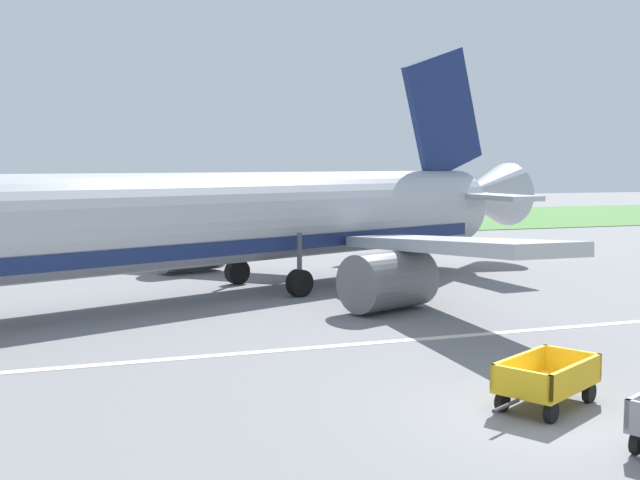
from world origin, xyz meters
TOP-DOWN VIEW (x-y plane):
  - ground_plane at (0.00, 0.00)m, footprint 220.00×220.00m
  - grass_strip at (0.00, 55.43)m, footprint 220.00×28.00m
  - apron_stripe at (0.00, 7.52)m, footprint 120.00×0.36m
  - airplane at (-2.35, 17.63)m, footprint 36.15×29.48m
  - baggage_cart_second_in_row at (0.63, 0.62)m, footprint 3.47×2.43m

SIDE VIEW (x-z plane):
  - ground_plane at x=0.00m, z-range 0.00..0.00m
  - apron_stripe at x=0.00m, z-range 0.00..0.01m
  - grass_strip at x=0.00m, z-range 0.00..0.06m
  - baggage_cart_second_in_row at x=0.63m, z-range 0.07..1.14m
  - airplane at x=-2.35m, z-range -2.62..8.72m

